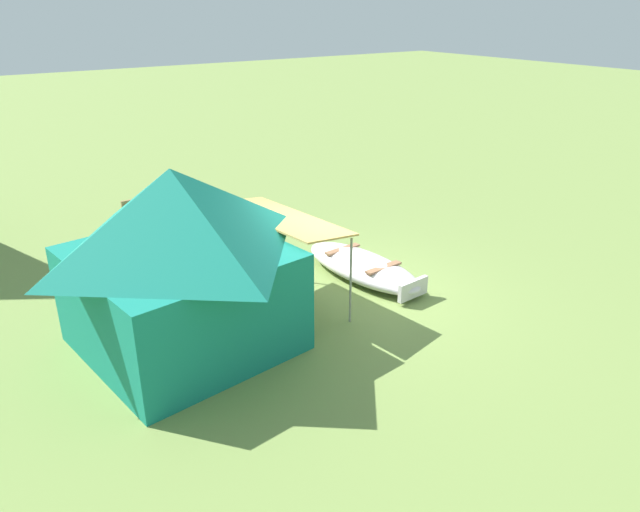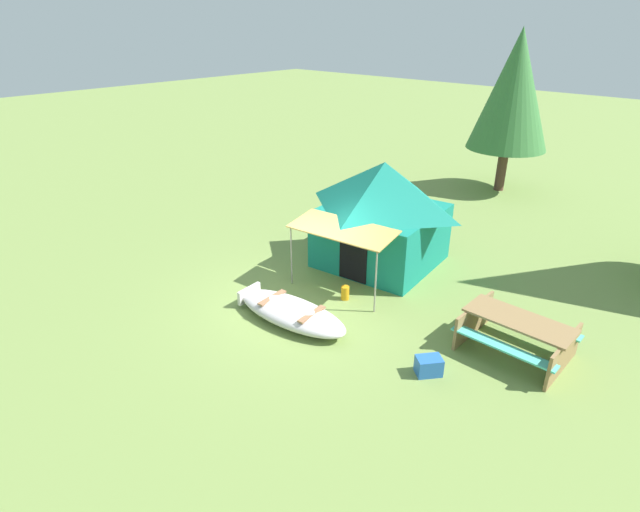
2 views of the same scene
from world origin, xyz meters
name	(u,v)px [view 2 (image 2 of 2)]	position (x,y,z in m)	size (l,w,h in m)	color
ground_plane	(301,301)	(0.00, 0.00, 0.00)	(80.00, 80.00, 0.00)	olive
beached_rowboat	(291,312)	(0.43, -0.74, 0.22)	(2.81, 1.24, 0.42)	silver
canvas_cabin_tent	(382,212)	(0.10, 2.86, 1.39)	(3.29, 4.12, 2.69)	#167D6B
picnic_table	(517,331)	(4.40, 1.38, 0.48)	(1.98, 1.52, 0.75)	olive
cooler_box	(429,366)	(3.52, -0.31, 0.17)	(0.46, 0.31, 0.34)	blue
fuel_can	(345,293)	(0.68, 0.74, 0.16)	(0.19, 0.19, 0.32)	orange
pine_tree_back_left	(514,90)	(-0.28, 10.87, 3.57)	(2.78, 2.78, 5.61)	brown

